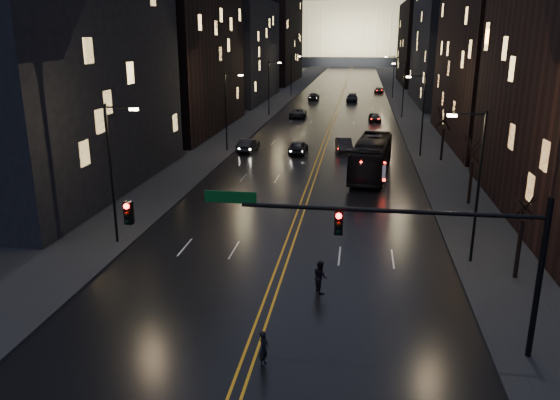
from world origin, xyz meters
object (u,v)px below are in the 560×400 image
at_px(traffic_signal, 398,237).
at_px(pedestrian_a, 264,348).
at_px(pedestrian_b, 320,276).
at_px(oncoming_car_b, 248,145).
at_px(bus, 371,157).
at_px(receding_car_a, 344,145).
at_px(oncoming_car_a, 298,147).

relative_size(traffic_signal, pedestrian_a, 11.33).
bearing_deg(pedestrian_a, pedestrian_b, -2.20).
bearing_deg(pedestrian_b, pedestrian_a, 139.37).
height_order(oncoming_car_b, pedestrian_a, pedestrian_a).
distance_m(bus, pedestrian_b, 26.00).
bearing_deg(pedestrian_b, oncoming_car_b, -9.07).
distance_m(traffic_signal, bus, 31.00).
bearing_deg(bus, traffic_signal, -82.71).
bearing_deg(receding_car_a, pedestrian_b, -97.99).
bearing_deg(oncoming_car_a, traffic_signal, 105.17).
bearing_deg(traffic_signal, pedestrian_a, -159.01).
relative_size(bus, pedestrian_b, 7.34).
bearing_deg(pedestrian_b, receding_car_a, -26.44).
height_order(traffic_signal, receding_car_a, traffic_signal).
relative_size(traffic_signal, oncoming_car_a, 3.77).
bearing_deg(pedestrian_a, bus, 3.79).
relative_size(pedestrian_a, pedestrian_b, 0.88).
bearing_deg(pedestrian_a, receding_car_a, 9.68).
height_order(traffic_signal, oncoming_car_a, traffic_signal).
height_order(oncoming_car_b, pedestrian_b, pedestrian_b).
relative_size(oncoming_car_b, receding_car_a, 0.95).
relative_size(oncoming_car_a, receding_car_a, 0.96).
bearing_deg(bus, receding_car_a, 111.58).
bearing_deg(receding_car_a, oncoming_car_a, -167.37).
distance_m(receding_car_a, pedestrian_a, 43.79).
height_order(pedestrian_a, pedestrian_b, pedestrian_b).
distance_m(bus, receding_car_a, 11.38).
distance_m(pedestrian_a, pedestrian_b, 7.22).
relative_size(traffic_signal, pedestrian_b, 10.01).
height_order(bus, receding_car_a, bus).
xyz_separation_m(bus, oncoming_car_a, (-8.06, 9.02, -0.99)).
height_order(oncoming_car_a, pedestrian_a, oncoming_car_a).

